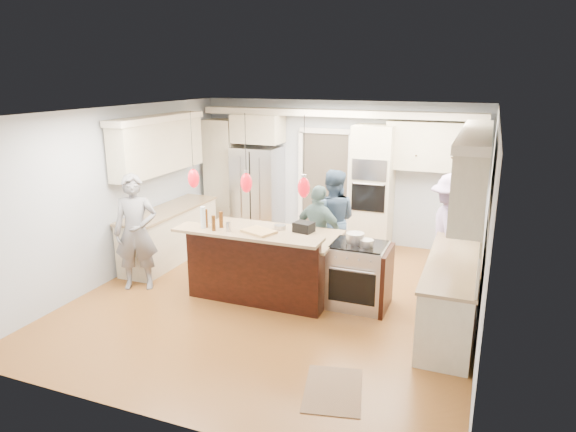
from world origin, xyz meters
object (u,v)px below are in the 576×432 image
at_px(refrigerator, 258,192).
at_px(kitchen_island, 266,262).
at_px(island_range, 360,275).
at_px(person_bar_end, 136,232).
at_px(person_far_left, 332,220).

xyz_separation_m(refrigerator, kitchen_island, (1.30, -2.57, -0.42)).
height_order(kitchen_island, island_range, kitchen_island).
relative_size(refrigerator, kitchen_island, 0.86).
distance_m(refrigerator, kitchen_island, 2.91).
distance_m(kitchen_island, person_bar_end, 2.00).
bearing_deg(island_range, refrigerator, 137.41).
bearing_deg(person_bar_end, kitchen_island, -10.02).
xyz_separation_m(refrigerator, person_far_left, (1.93, -1.27, -0.05)).
bearing_deg(refrigerator, person_bar_end, -100.76).
bearing_deg(person_bar_end, refrigerator, 53.76).
bearing_deg(kitchen_island, refrigerator, 116.89).
xyz_separation_m(kitchen_island, person_far_left, (0.62, 1.30, 0.36)).
relative_size(refrigerator, island_range, 1.96).
xyz_separation_m(refrigerator, person_bar_end, (-0.59, -3.09, -0.01)).
height_order(kitchen_island, person_bar_end, person_bar_end).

